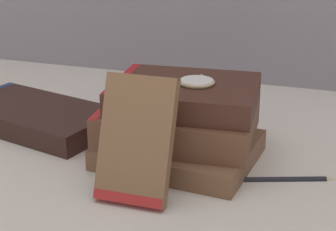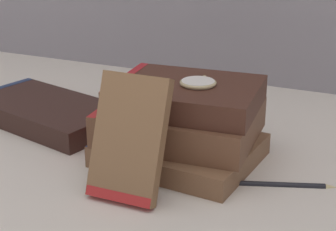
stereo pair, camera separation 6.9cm
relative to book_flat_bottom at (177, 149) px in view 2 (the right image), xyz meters
name	(u,v)px [view 2 (the right image)]	position (x,y,z in m)	size (l,w,h in m)	color
ground_plane	(145,170)	(-0.03, -0.05, -0.01)	(3.00, 3.00, 0.00)	beige
book_flat_bottom	(177,149)	(0.00, 0.00, 0.00)	(0.22, 0.18, 0.03)	brown
book_flat_middle	(177,121)	(-0.01, 0.01, 0.04)	(0.22, 0.18, 0.04)	brown
book_flat_top	(183,95)	(0.00, 0.02, 0.08)	(0.20, 0.16, 0.03)	#422319
book_side_left	(44,111)	(-0.25, 0.05, 0.00)	(0.28, 0.19, 0.03)	#331E19
book_leaning_front	(129,142)	(-0.01, -0.11, 0.05)	(0.09, 0.07, 0.15)	brown
pocket_watch	(198,83)	(0.02, 0.02, 0.10)	(0.05, 0.05, 0.01)	silver
reading_glasses	(190,110)	(-0.05, 0.18, -0.01)	(0.09, 0.05, 0.00)	#4C3828
fountain_pen	(282,182)	(0.15, -0.02, -0.01)	(0.14, 0.06, 0.01)	black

